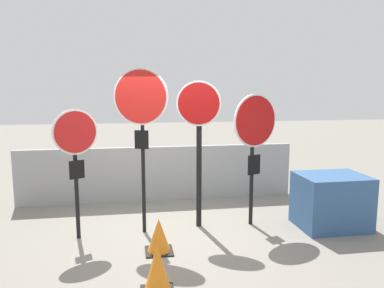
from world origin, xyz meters
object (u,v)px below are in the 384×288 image
at_px(stop_sign_0, 76,145).
at_px(stop_sign_3, 255,131).
at_px(storage_crate, 331,201).
at_px(stop_sign_2, 199,128).
at_px(traffic_cone_0, 159,236).
at_px(stop_sign_1, 141,110).
at_px(traffic_cone_1, 157,269).

xyz_separation_m(stop_sign_0, stop_sign_3, (2.85, 0.14, 0.14)).
bearing_deg(storage_crate, stop_sign_2, 170.33).
bearing_deg(traffic_cone_0, storage_crate, 9.78).
distance_m(stop_sign_1, traffic_cone_0, 1.91).
height_order(stop_sign_3, traffic_cone_1, stop_sign_3).
distance_m(stop_sign_1, storage_crate, 3.49).
bearing_deg(stop_sign_1, storage_crate, 16.67).
bearing_deg(storage_crate, stop_sign_1, 175.55).
height_order(traffic_cone_1, storage_crate, storage_crate).
relative_size(stop_sign_0, stop_sign_2, 0.83).
bearing_deg(stop_sign_0, storage_crate, -28.06).
distance_m(traffic_cone_0, traffic_cone_1, 1.11).
bearing_deg(stop_sign_1, traffic_cone_0, -54.38).
bearing_deg(traffic_cone_1, stop_sign_3, 47.26).
relative_size(stop_sign_1, storage_crate, 2.40).
relative_size(stop_sign_1, stop_sign_3, 1.18).
distance_m(stop_sign_1, stop_sign_3, 1.90).
bearing_deg(stop_sign_2, stop_sign_0, -157.33).
distance_m(traffic_cone_0, storage_crate, 2.98).
distance_m(stop_sign_3, storage_crate, 1.75).
relative_size(stop_sign_3, traffic_cone_0, 4.54).
bearing_deg(stop_sign_1, stop_sign_2, 29.07).
xyz_separation_m(stop_sign_1, storage_crate, (3.12, -0.24, -1.54)).
xyz_separation_m(stop_sign_1, stop_sign_3, (1.86, 0.06, -0.38)).
height_order(stop_sign_1, storage_crate, stop_sign_1).
relative_size(stop_sign_0, storage_crate, 1.84).
height_order(stop_sign_0, traffic_cone_1, stop_sign_0).
bearing_deg(stop_sign_3, stop_sign_1, 159.85).
bearing_deg(traffic_cone_1, traffic_cone_0, 84.69).
bearing_deg(stop_sign_1, traffic_cone_1, -66.07).
bearing_deg(stop_sign_3, storage_crate, -35.82).
relative_size(stop_sign_0, stop_sign_3, 0.90).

